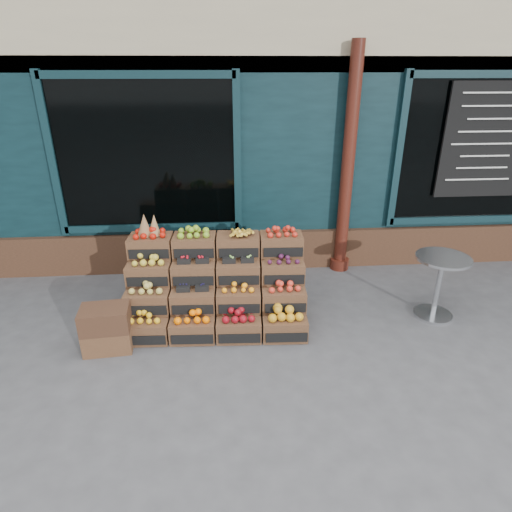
{
  "coord_description": "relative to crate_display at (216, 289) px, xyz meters",
  "views": [
    {
      "loc": [
        -0.55,
        -3.84,
        2.88
      ],
      "look_at": [
        -0.2,
        0.7,
        0.85
      ],
      "focal_mm": 30.0,
      "sensor_mm": 36.0,
      "label": 1
    }
  ],
  "objects": [
    {
      "name": "ground",
      "position": [
        0.68,
        -0.75,
        -0.4
      ],
      "size": [
        60.0,
        60.0,
        0.0
      ],
      "primitive_type": "plane",
      "color": "#444447",
      "rests_on": "ground"
    },
    {
      "name": "bistro_table",
      "position": [
        2.7,
        -0.16,
        0.1
      ],
      "size": [
        0.64,
        0.64,
        0.81
      ],
      "rotation": [
        0.0,
        0.0,
        -0.22
      ],
      "color": "#B4B8BC",
      "rests_on": "ground"
    },
    {
      "name": "crate_display",
      "position": [
        0.0,
        0.0,
        0.0
      ],
      "size": [
        2.13,
        1.1,
        1.31
      ],
      "rotation": [
        0.0,
        0.0,
        -0.04
      ],
      "color": "#533520",
      "rests_on": "ground"
    },
    {
      "name": "shop_facade",
      "position": [
        0.68,
        4.36,
        1.99
      ],
      "size": [
        12.0,
        6.24,
        4.8
      ],
      "color": "black",
      "rests_on": "ground"
    },
    {
      "name": "spare_crates",
      "position": [
        -1.19,
        -0.54,
        -0.15
      ],
      "size": [
        0.54,
        0.4,
        0.51
      ],
      "rotation": [
        0.0,
        0.0,
        0.08
      ],
      "color": "#533520",
      "rests_on": "ground"
    },
    {
      "name": "shopkeeper",
      "position": [
        -0.63,
        1.86,
        0.66
      ],
      "size": [
        0.85,
        0.64,
        2.12
      ],
      "primitive_type": "imported",
      "rotation": [
        0.0,
        0.0,
        3.32
      ],
      "color": "#1E6920",
      "rests_on": "ground"
    }
  ]
}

